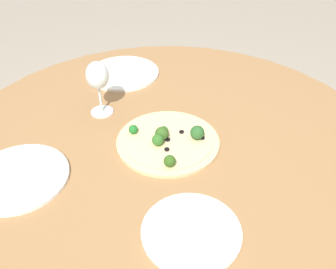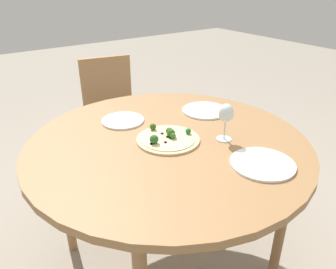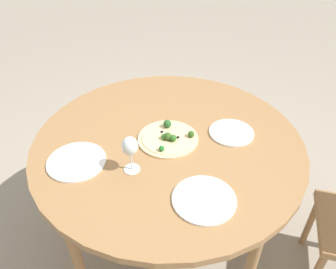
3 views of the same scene
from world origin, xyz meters
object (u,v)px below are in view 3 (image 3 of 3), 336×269
object	(u,v)px
wine_glass	(130,147)
plate_near	(77,161)
plate_side	(231,133)
pizza	(169,138)
plate_far	(204,199)

from	to	relation	value
wine_glass	plate_near	size ratio (longest dim) A/B	0.67
wine_glass	plate_side	xyz separation A→B (m)	(-0.45, -0.28, -0.12)
pizza	wine_glass	distance (m)	0.28
plate_far	plate_side	size ratio (longest dim) A/B	1.15
plate_near	pizza	bearing A→B (deg)	-154.57
plate_far	plate_side	xyz separation A→B (m)	(-0.14, -0.44, 0.00)
plate_side	pizza	bearing A→B (deg)	12.31
plate_near	plate_side	xyz separation A→B (m)	(-0.70, -0.25, -0.00)
wine_glass	plate_side	size ratio (longest dim) A/B	0.80
pizza	wine_glass	size ratio (longest dim) A/B	1.67
pizza	plate_near	distance (m)	0.44
pizza	plate_near	world-z (taller)	pizza
wine_glass	plate_side	bearing A→B (deg)	-147.68
pizza	plate_near	xyz separation A→B (m)	(0.39, 0.19, -0.01)
plate_near	plate_side	size ratio (longest dim) A/B	1.19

